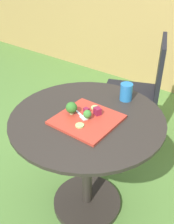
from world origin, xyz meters
TOP-DOWN VIEW (x-y plane):
  - ground_plane at (0.00, 0.00)m, footprint 12.00×12.00m
  - patio_table at (0.00, 0.00)m, footprint 0.82×0.82m
  - patio_chair at (-0.07, 0.81)m, footprint 0.57×0.57m
  - salad_plate at (0.02, -0.03)m, footprint 0.30×0.30m
  - drinking_glass at (0.07, 0.27)m, footprint 0.07×0.07m
  - fork at (-0.03, -0.03)m, footprint 0.15×0.08m
  - broccoli_floret_0 at (0.03, -0.03)m, footprint 0.04×0.04m
  - broccoli_floret_1 at (-0.07, -0.04)m, footprint 0.06×0.06m
  - cucumber_slice_0 at (0.04, -0.11)m, footprint 0.04×0.04m
  - cucumber_slice_1 at (-0.00, 0.07)m, footprint 0.04×0.04m
  - beet_chunk_0 at (-0.01, 0.01)m, footprint 0.03×0.02m
  - beet_chunk_1 at (0.04, 0.03)m, footprint 0.05×0.04m

SIDE VIEW (x-z plane):
  - ground_plane at x=0.00m, z-range 0.00..0.00m
  - patio_table at x=0.00m, z-range 0.07..0.77m
  - patio_chair at x=-0.07m, z-range 0.08..0.98m
  - salad_plate at x=0.02m, z-range 0.70..0.71m
  - fork at x=-0.03m, z-range 0.71..0.72m
  - cucumber_slice_0 at x=0.04m, z-range 0.71..0.72m
  - cucumber_slice_1 at x=0.00m, z-range 0.71..0.72m
  - beet_chunk_0 at x=-0.01m, z-range 0.71..0.74m
  - beet_chunk_1 at x=0.04m, z-range 0.71..0.75m
  - broccoli_floret_0 at x=0.03m, z-range 0.72..0.77m
  - drinking_glass at x=0.07m, z-range 0.69..0.80m
  - broccoli_floret_1 at x=-0.07m, z-range 0.72..0.78m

